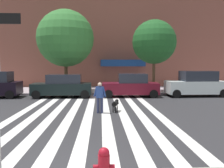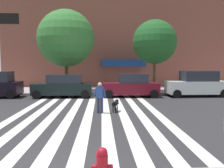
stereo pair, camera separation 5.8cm
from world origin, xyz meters
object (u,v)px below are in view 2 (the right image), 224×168
object	(u,v)px
parked_car_third_in_line	(131,86)
pedestrian_dog_walker	(100,96)
dog_on_leash	(115,104)
parked_car_behind_first	(63,86)
fire_hydrant	(102,166)
parked_car_fourth_in_line	(197,84)
street_tree_nearest	(66,38)
street_tree_middle	(155,42)

from	to	relation	value
parked_car_third_in_line	pedestrian_dog_walker	xyz separation A→B (m)	(-2.46, -6.33, 0.05)
pedestrian_dog_walker	dog_on_leash	world-z (taller)	pedestrian_dog_walker
parked_car_behind_first	dog_on_leash	size ratio (longest dim) A/B	4.87
fire_hydrant	dog_on_leash	xyz separation A→B (m)	(0.75, 8.17, -0.08)
parked_car_fourth_in_line	street_tree_nearest	world-z (taller)	street_tree_nearest
pedestrian_dog_walker	dog_on_leash	distance (m)	1.03
parked_car_behind_first	fire_hydrant	bearing A→B (deg)	-77.86
pedestrian_dog_walker	dog_on_leash	xyz separation A→B (m)	(0.85, 0.33, -0.48)
fire_hydrant	street_tree_nearest	bearing A→B (deg)	100.61
parked_car_behind_first	dog_on_leash	bearing A→B (deg)	-57.64
fire_hydrant	parked_car_third_in_line	xyz separation A→B (m)	(2.36, 14.16, 0.36)
fire_hydrant	parked_car_third_in_line	bearing A→B (deg)	80.54
parked_car_behind_first	parked_car_third_in_line	distance (m)	5.40
pedestrian_dog_walker	fire_hydrant	bearing A→B (deg)	-89.29
fire_hydrant	dog_on_leash	distance (m)	8.20
fire_hydrant	street_tree_nearest	distance (m)	17.82
fire_hydrant	parked_car_fourth_in_line	size ratio (longest dim) A/B	0.16
parked_car_third_in_line	pedestrian_dog_walker	world-z (taller)	parked_car_third_in_line
parked_car_behind_first	pedestrian_dog_walker	bearing A→B (deg)	-65.02
parked_car_fourth_in_line	street_tree_middle	size ratio (longest dim) A/B	0.75
pedestrian_dog_walker	parked_car_fourth_in_line	bearing A→B (deg)	39.00
parked_car_third_in_line	street_tree_nearest	bearing A→B (deg)	153.09
fire_hydrant	street_tree_middle	size ratio (longest dim) A/B	0.12
parked_car_fourth_in_line	dog_on_leash	world-z (taller)	parked_car_fourth_in_line
parked_car_fourth_in_line	street_tree_middle	bearing A→B (deg)	143.26
parked_car_behind_first	dog_on_leash	world-z (taller)	parked_car_behind_first
dog_on_leash	fire_hydrant	bearing A→B (deg)	-95.28
parked_car_fourth_in_line	street_tree_nearest	bearing A→B (deg)	165.55
pedestrian_dog_walker	parked_car_behind_first	bearing A→B (deg)	114.98
fire_hydrant	dog_on_leash	size ratio (longest dim) A/B	0.80
parked_car_fourth_in_line	dog_on_leash	xyz separation A→B (m)	(-6.97, -6.00, -0.55)
parked_car_fourth_in_line	fire_hydrant	bearing A→B (deg)	-118.59
street_tree_middle	dog_on_leash	distance (m)	10.03
parked_car_fourth_in_line	street_tree_middle	xyz separation A→B (m)	(-3.00, 2.24, 3.58)
fire_hydrant	pedestrian_dog_walker	distance (m)	7.84
fire_hydrant	street_tree_middle	xyz separation A→B (m)	(4.72, 16.40, 4.06)
parked_car_fourth_in_line	parked_car_behind_first	bearing A→B (deg)	-180.00
fire_hydrant	street_tree_nearest	xyz separation A→B (m)	(-3.18, 16.97, 4.40)
parked_car_third_in_line	dog_on_leash	size ratio (longest dim) A/B	4.71
fire_hydrant	street_tree_middle	world-z (taller)	street_tree_middle
parked_car_behind_first	street_tree_middle	xyz separation A→B (m)	(7.77, 2.24, 3.69)
parked_car_behind_first	parked_car_third_in_line	world-z (taller)	parked_car_third_in_line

